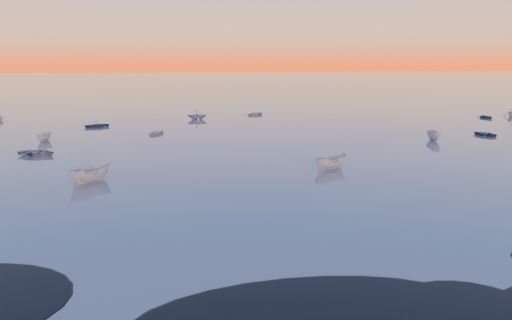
{
  "coord_description": "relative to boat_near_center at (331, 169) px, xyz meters",
  "views": [
    {
      "loc": [
        -1.59,
        -22.91,
        11.71
      ],
      "look_at": [
        3.91,
        28.0,
        1.21
      ],
      "focal_mm": 35.0,
      "sensor_mm": 36.0,
      "label": 1
    }
  ],
  "objects": [
    {
      "name": "mud_lobes",
      "position": [
        -12.05,
        -29.35,
        0.01
      ],
      "size": [
        140.0,
        6.0,
        0.07
      ],
      "primitive_type": null,
      "color": "black",
      "rests_on": "ground"
    },
    {
      "name": "moored_fleet",
      "position": [
        -12.05,
        24.65,
        0.0
      ],
      "size": [
        124.0,
        58.0,
        1.2
      ],
      "primitive_type": null,
      "color": "silver",
      "rests_on": "ground"
    },
    {
      "name": "boat_near_center",
      "position": [
        0.0,
        0.0,
        0.0
      ],
      "size": [
        3.77,
        4.63,
        1.49
      ],
      "primitive_type": "imported",
      "rotation": [
        0.0,
        0.0,
        2.11
      ],
      "color": "silver",
      "rests_on": "ground"
    },
    {
      "name": "ground",
      "position": [
        -12.05,
        71.65,
        0.0
      ],
      "size": [
        600.0,
        600.0,
        0.0
      ],
      "primitive_type": "plane",
      "color": "slate",
      "rests_on": "ground"
    }
  ]
}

